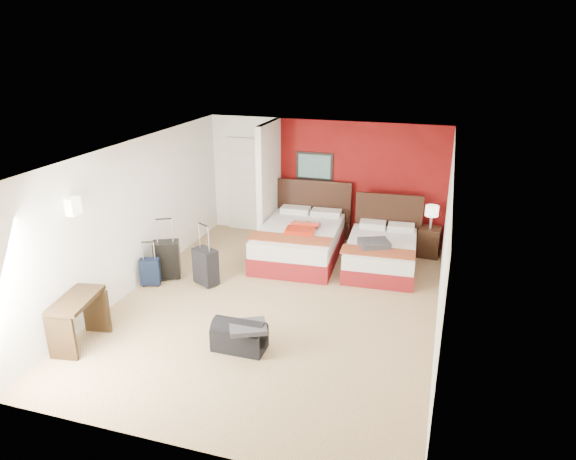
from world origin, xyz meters
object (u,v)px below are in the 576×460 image
at_px(duffel_bag, 239,337).
at_px(desk, 79,322).
at_px(suitcase_navy, 150,273).
at_px(nightstand, 429,242).
at_px(table_lamp, 431,217).
at_px(suitcase_black, 167,261).
at_px(bed_right, 381,255).
at_px(suitcase_charcoal, 206,268).
at_px(bed_left, 299,243).
at_px(red_suitcase_open, 303,228).

relative_size(duffel_bag, desk, 0.82).
relative_size(suitcase_navy, duffel_bag, 0.63).
bearing_deg(nightstand, table_lamp, 0.00).
distance_m(suitcase_black, suitcase_navy, 0.38).
bearing_deg(suitcase_black, bed_right, -2.16).
distance_m(bed_right, suitcase_charcoal, 3.21).
bearing_deg(bed_left, suitcase_navy, -141.55).
height_order(suitcase_navy, duffel_bag, suitcase_navy).
xyz_separation_m(red_suitcase_open, desk, (-2.16, -3.73, -0.31)).
height_order(red_suitcase_open, suitcase_charcoal, red_suitcase_open).
relative_size(table_lamp, desk, 0.51).
distance_m(suitcase_navy, desk, 1.95).
xyz_separation_m(red_suitcase_open, suitcase_charcoal, (-1.33, -1.48, -0.37)).
relative_size(bed_left, duffel_bag, 2.93).
xyz_separation_m(table_lamp, duffel_bag, (-2.31, -4.17, -0.62)).
relative_size(bed_left, desk, 2.41).
distance_m(bed_right, table_lamp, 1.33).
height_order(red_suitcase_open, suitcase_navy, red_suitcase_open).
distance_m(nightstand, suitcase_black, 5.02).
relative_size(bed_right, suitcase_navy, 3.92).
distance_m(suitcase_charcoal, desk, 2.41).
relative_size(nightstand, desk, 0.65).
distance_m(nightstand, duffel_bag, 4.77).
bearing_deg(red_suitcase_open, suitcase_black, -151.56).
distance_m(table_lamp, suitcase_navy, 5.34).
distance_m(table_lamp, desk, 6.51).
height_order(bed_left, suitcase_charcoal, bed_left).
distance_m(nightstand, table_lamp, 0.51).
height_order(suitcase_charcoal, duffel_bag, suitcase_charcoal).
bearing_deg(table_lamp, desk, -133.36).
distance_m(bed_right, suitcase_navy, 4.16).
height_order(table_lamp, suitcase_charcoal, table_lamp).
height_order(bed_right, red_suitcase_open, red_suitcase_open).
bearing_deg(bed_right, suitcase_navy, -156.39).
bearing_deg(suitcase_black, bed_left, 12.47).
bearing_deg(suitcase_navy, suitcase_charcoal, -2.97).
bearing_deg(suitcase_navy, suitcase_black, 45.44).
height_order(nightstand, table_lamp, table_lamp).
bearing_deg(suitcase_charcoal, table_lamp, 61.30).
relative_size(red_suitcase_open, suitcase_charcoal, 1.17).
bearing_deg(duffel_bag, desk, -165.49).
height_order(table_lamp, suitcase_black, table_lamp).
distance_m(bed_right, desk, 5.28).
distance_m(table_lamp, suitcase_charcoal, 4.41).
bearing_deg(bed_left, duffel_bag, -91.57).
bearing_deg(table_lamp, suitcase_black, -150.95).
relative_size(red_suitcase_open, table_lamp, 1.62).
bearing_deg(bed_left, desk, -121.38).
bearing_deg(suitcase_charcoal, nightstand, 61.30).
distance_m(table_lamp, duffel_bag, 4.81).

